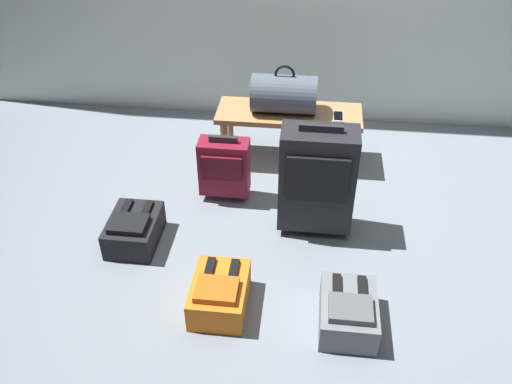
{
  "coord_description": "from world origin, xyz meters",
  "views": [
    {
      "loc": [
        -0.13,
        -2.42,
        2.18
      ],
      "look_at": [
        -0.42,
        0.13,
        0.25
      ],
      "focal_mm": 37.83,
      "sensor_mm": 36.0,
      "label": 1
    }
  ],
  "objects_px": {
    "duffel_bag_slate": "(284,94)",
    "cell_phone": "(338,116)",
    "bench": "(289,119)",
    "backpack_grey": "(348,312)",
    "backpack_orange": "(220,293)",
    "suitcase_small_burgundy": "(224,167)",
    "backpack_dark": "(134,229)",
    "suitcase_upright_charcoal": "(317,179)"
  },
  "relations": [
    {
      "from": "backpack_dark",
      "to": "bench",
      "type": "bearing_deg",
      "value": 49.89
    },
    {
      "from": "duffel_bag_slate",
      "to": "cell_phone",
      "type": "xyz_separation_m",
      "value": [
        0.38,
        -0.04,
        -0.13
      ]
    },
    {
      "from": "duffel_bag_slate",
      "to": "suitcase_upright_charcoal",
      "type": "bearing_deg",
      "value": -71.57
    },
    {
      "from": "suitcase_upright_charcoal",
      "to": "suitcase_small_burgundy",
      "type": "relative_size",
      "value": 1.57
    },
    {
      "from": "bench",
      "to": "backpack_grey",
      "type": "height_order",
      "value": "bench"
    },
    {
      "from": "duffel_bag_slate",
      "to": "suitcase_upright_charcoal",
      "type": "relative_size",
      "value": 0.61
    },
    {
      "from": "duffel_bag_slate",
      "to": "suitcase_small_burgundy",
      "type": "bearing_deg",
      "value": -124.32
    },
    {
      "from": "suitcase_upright_charcoal",
      "to": "suitcase_small_burgundy",
      "type": "bearing_deg",
      "value": 156.74
    },
    {
      "from": "cell_phone",
      "to": "suitcase_small_burgundy",
      "type": "xyz_separation_m",
      "value": [
        -0.71,
        -0.46,
        -0.16
      ]
    },
    {
      "from": "backpack_grey",
      "to": "backpack_orange",
      "type": "relative_size",
      "value": 1.0
    },
    {
      "from": "cell_phone",
      "to": "duffel_bag_slate",
      "type": "bearing_deg",
      "value": 174.26
    },
    {
      "from": "duffel_bag_slate",
      "to": "cell_phone",
      "type": "bearing_deg",
      "value": -5.74
    },
    {
      "from": "duffel_bag_slate",
      "to": "suitcase_small_burgundy",
      "type": "distance_m",
      "value": 0.67
    },
    {
      "from": "suitcase_upright_charcoal",
      "to": "cell_phone",
      "type": "bearing_deg",
      "value": 80.04
    },
    {
      "from": "cell_phone",
      "to": "backpack_dark",
      "type": "relative_size",
      "value": 0.38
    },
    {
      "from": "suitcase_upright_charcoal",
      "to": "bench",
      "type": "bearing_deg",
      "value": 105.66
    },
    {
      "from": "backpack_orange",
      "to": "duffel_bag_slate",
      "type": "bearing_deg",
      "value": 81.46
    },
    {
      "from": "cell_phone",
      "to": "backpack_grey",
      "type": "distance_m",
      "value": 1.48
    },
    {
      "from": "backpack_grey",
      "to": "backpack_dark",
      "type": "bearing_deg",
      "value": 158.54
    },
    {
      "from": "bench",
      "to": "suitcase_small_burgundy",
      "type": "height_order",
      "value": "suitcase_small_burgundy"
    },
    {
      "from": "bench",
      "to": "suitcase_small_burgundy",
      "type": "bearing_deg",
      "value": -127.33
    },
    {
      "from": "cell_phone",
      "to": "backpack_orange",
      "type": "xyz_separation_m",
      "value": [
        -0.59,
        -1.4,
        -0.3
      ]
    },
    {
      "from": "bench",
      "to": "cell_phone",
      "type": "xyz_separation_m",
      "value": [
        0.34,
        -0.04,
        0.06
      ]
    },
    {
      "from": "backpack_dark",
      "to": "backpack_orange",
      "type": "height_order",
      "value": "same"
    },
    {
      "from": "cell_phone",
      "to": "backpack_grey",
      "type": "xyz_separation_m",
      "value": [
        0.07,
        -1.45,
        -0.3
      ]
    },
    {
      "from": "backpack_dark",
      "to": "backpack_grey",
      "type": "distance_m",
      "value": 1.34
    },
    {
      "from": "suitcase_small_burgundy",
      "to": "backpack_orange",
      "type": "distance_m",
      "value": 0.96
    },
    {
      "from": "bench",
      "to": "backpack_dark",
      "type": "xyz_separation_m",
      "value": [
        -0.84,
        -1.0,
        -0.24
      ]
    },
    {
      "from": "suitcase_small_burgundy",
      "to": "backpack_grey",
      "type": "bearing_deg",
      "value": -51.79
    },
    {
      "from": "bench",
      "to": "backpack_orange",
      "type": "bearing_deg",
      "value": -100.08
    },
    {
      "from": "backpack_dark",
      "to": "backpack_grey",
      "type": "relative_size",
      "value": 1.0
    },
    {
      "from": "suitcase_upright_charcoal",
      "to": "suitcase_small_burgundy",
      "type": "distance_m",
      "value": 0.66
    },
    {
      "from": "suitcase_upright_charcoal",
      "to": "backpack_dark",
      "type": "xyz_separation_m",
      "value": [
        -1.05,
        -0.25,
        -0.28
      ]
    },
    {
      "from": "cell_phone",
      "to": "bench",
      "type": "bearing_deg",
      "value": 173.58
    },
    {
      "from": "bench",
      "to": "backpack_dark",
      "type": "height_order",
      "value": "bench"
    },
    {
      "from": "duffel_bag_slate",
      "to": "backpack_grey",
      "type": "relative_size",
      "value": 1.16
    },
    {
      "from": "backpack_grey",
      "to": "duffel_bag_slate",
      "type": "bearing_deg",
      "value": 106.5
    },
    {
      "from": "suitcase_small_burgundy",
      "to": "cell_phone",
      "type": "bearing_deg",
      "value": 32.73
    },
    {
      "from": "cell_phone",
      "to": "suitcase_small_burgundy",
      "type": "bearing_deg",
      "value": -147.27
    },
    {
      "from": "cell_phone",
      "to": "backpack_orange",
      "type": "height_order",
      "value": "cell_phone"
    },
    {
      "from": "bench",
      "to": "backpack_grey",
      "type": "bearing_deg",
      "value": -74.92
    },
    {
      "from": "suitcase_small_burgundy",
      "to": "backpack_dark",
      "type": "xyz_separation_m",
      "value": [
        -0.46,
        -0.5,
        -0.15
      ]
    }
  ]
}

